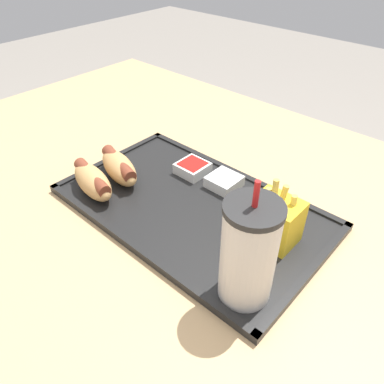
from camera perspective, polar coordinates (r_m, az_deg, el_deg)
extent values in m
cube|color=tan|center=(0.96, -3.31, -20.40)|extent=(1.36, 1.03, 0.76)
cube|color=black|center=(0.67, 0.00, -2.39)|extent=(0.47, 0.28, 0.01)
cube|color=black|center=(0.75, 6.94, 2.94)|extent=(0.47, 0.01, 0.00)
cube|color=black|center=(0.59, -8.80, -8.00)|extent=(0.47, 0.01, 0.00)
cube|color=black|center=(0.58, 17.42, -11.52)|extent=(0.01, 0.28, 0.00)
cube|color=black|center=(0.80, -12.20, 5.05)|extent=(0.01, 0.28, 0.00)
cylinder|color=silver|center=(0.48, 8.56, -9.50)|extent=(0.07, 0.07, 0.14)
cylinder|color=#262626|center=(0.43, 9.48, -2.56)|extent=(0.07, 0.07, 0.01)
cylinder|color=red|center=(0.42, 9.77, -0.30)|extent=(0.01, 0.01, 0.03)
ellipsoid|color=tan|center=(0.70, -14.89, 1.57)|extent=(0.13, 0.07, 0.05)
cylinder|color=brown|center=(0.70, -15.02, 2.25)|extent=(0.11, 0.05, 0.02)
ellipsoid|color=tan|center=(0.73, -11.04, 3.67)|extent=(0.13, 0.08, 0.05)
cylinder|color=brown|center=(0.73, -11.13, 4.35)|extent=(0.11, 0.05, 0.02)
cube|color=gold|center=(0.59, 12.56, -4.29)|extent=(0.07, 0.06, 0.07)
cylinder|color=#E5C14C|center=(0.58, 14.98, -2.93)|extent=(0.01, 0.01, 0.06)
cylinder|color=#E5C14C|center=(0.58, 11.43, -2.06)|extent=(0.02, 0.02, 0.07)
cylinder|color=#E5C14C|center=(0.57, 12.26, -1.75)|extent=(0.02, 0.02, 0.08)
cylinder|color=#E5C14C|center=(0.58, 13.39, -1.57)|extent=(0.02, 0.02, 0.06)
cube|color=silver|center=(0.70, 4.91, 1.60)|extent=(0.06, 0.06, 0.02)
cube|color=white|center=(0.70, 4.95, 2.27)|extent=(0.05, 0.05, 0.00)
cube|color=silver|center=(0.74, 0.09, 3.65)|extent=(0.06, 0.06, 0.02)
cube|color=#B21914|center=(0.73, 0.09, 4.30)|extent=(0.05, 0.05, 0.00)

